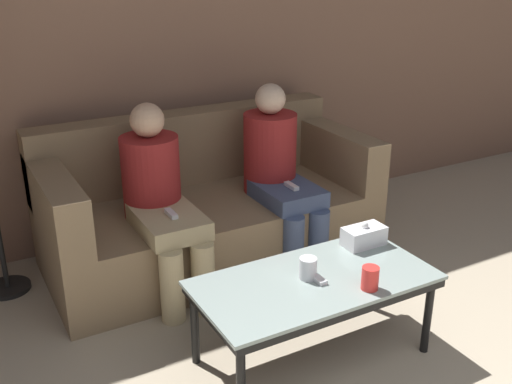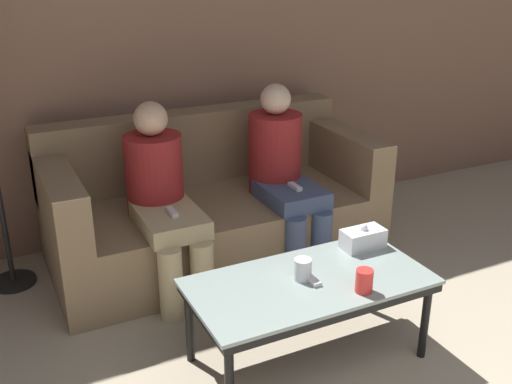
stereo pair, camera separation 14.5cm
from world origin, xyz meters
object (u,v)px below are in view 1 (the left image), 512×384
object	(u,v)px
couch	(207,208)
coffee_table	(314,286)
seated_person_left_end	(159,196)
cup_near_right	(308,268)
tissue_box	(364,236)
cup_near_left	(370,278)
seated_person_mid_left	(278,169)
game_remote	(315,276)

from	to	relation	value
couch	coffee_table	bearing A→B (deg)	-90.46
seated_person_left_end	cup_near_right	bearing A→B (deg)	-69.72
tissue_box	seated_person_left_end	bearing A→B (deg)	133.98
cup_near_right	seated_person_left_end	world-z (taller)	seated_person_left_end
cup_near_left	seated_person_left_end	xyz separation A→B (m)	(-0.55, 1.19, 0.08)
cup_near_left	cup_near_right	size ratio (longest dim) A/B	1.06
couch	cup_near_left	distance (m)	1.45
couch	seated_person_left_end	world-z (taller)	seated_person_left_end
tissue_box	seated_person_mid_left	size ratio (longest dim) A/B	0.20
cup_near_left	cup_near_right	bearing A→B (deg)	131.49
coffee_table	cup_near_right	world-z (taller)	cup_near_right
cup_near_left	seated_person_mid_left	size ratio (longest dim) A/B	0.10
cup_near_left	seated_person_mid_left	world-z (taller)	seated_person_mid_left
couch	cup_near_left	xyz separation A→B (m)	(0.15, -1.43, 0.17)
game_remote	cup_near_right	bearing A→B (deg)	143.00
tissue_box	seated_person_mid_left	bearing A→B (deg)	90.63
game_remote	couch	bearing A→B (deg)	89.54
seated_person_left_end	cup_near_left	bearing A→B (deg)	-65.17
cup_near_left	tissue_box	xyz separation A→B (m)	(0.25, 0.36, -0.00)
coffee_table	tissue_box	size ratio (longest dim) A/B	5.14
couch	seated_person_mid_left	size ratio (longest dim) A/B	1.84
coffee_table	cup_near_right	bearing A→B (deg)	143.00
coffee_table	game_remote	bearing A→B (deg)	92.68
couch	coffee_table	size ratio (longest dim) A/B	1.81
game_remote	seated_person_mid_left	distance (m)	1.10
cup_near_left	tissue_box	size ratio (longest dim) A/B	0.50
coffee_table	cup_near_left	distance (m)	0.27
couch	seated_person_mid_left	xyz separation A→B (m)	(0.40, -0.22, 0.27)
seated_person_left_end	game_remote	bearing A→B (deg)	-68.77
cup_near_left	seated_person_left_end	distance (m)	1.31
couch	cup_near_right	distance (m)	1.22
cup_near_left	couch	bearing A→B (deg)	96.18
seated_person_mid_left	seated_person_left_end	bearing A→B (deg)	-178.55
cup_near_left	seated_person_left_end	bearing A→B (deg)	114.83
cup_near_right	seated_person_left_end	size ratio (longest dim) A/B	0.10
couch	game_remote	xyz separation A→B (m)	(-0.01, -1.23, 0.12)
seated_person_mid_left	coffee_table	bearing A→B (deg)	-111.81
seated_person_mid_left	game_remote	bearing A→B (deg)	-111.81
seated_person_mid_left	tissue_box	bearing A→B (deg)	-89.37
couch	game_remote	bearing A→B (deg)	-90.46
couch	seated_person_left_end	xyz separation A→B (m)	(-0.40, -0.24, 0.25)
coffee_table	seated_person_left_end	size ratio (longest dim) A/B	1.04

